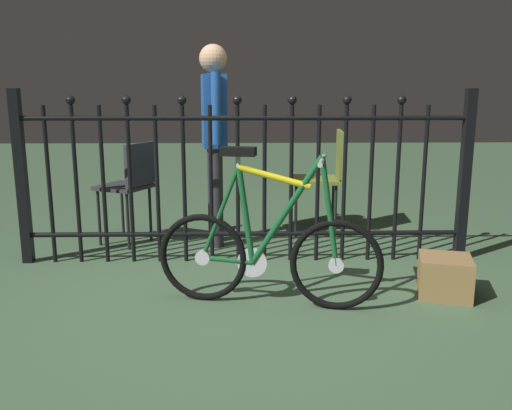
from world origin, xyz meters
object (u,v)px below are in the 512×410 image
Objects in this scene: bicycle at (268,250)px; display_crate at (445,276)px; chair_charcoal at (130,181)px; person_visitor at (214,128)px; chair_olive at (326,171)px.

bicycle reaches higher than display_crate.
chair_charcoal is 0.81m from person_visitor.
display_crate is at bearing -29.05° from chair_charcoal.
person_visitor is (0.69, -0.01, 0.43)m from chair_charcoal.
chair_charcoal is at bearing 150.95° from display_crate.
bicycle is at bearing -51.17° from chair_charcoal.
person_visitor is 2.06m from display_crate.
chair_charcoal reaches higher than display_crate.
display_crate is at bearing -38.91° from person_visitor.
bicycle is at bearing -109.34° from chair_olive.
bicycle is 1.44× the size of chair_olive.
chair_olive is at bearing 108.41° from display_crate.
chair_charcoal is at bearing -167.95° from chair_olive.
person_visitor is at bearing 105.88° from bicycle.
chair_charcoal is 2.71× the size of display_crate.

